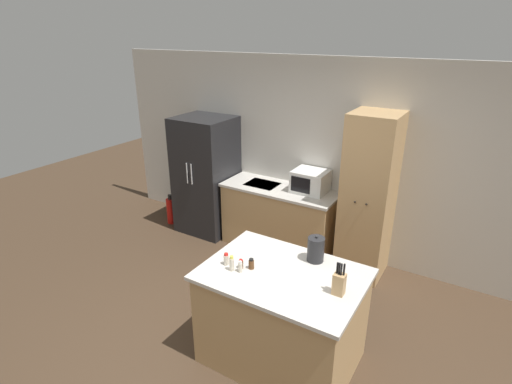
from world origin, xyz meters
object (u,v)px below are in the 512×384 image
(knife_block, at_px, (339,283))
(spice_bottle_green_herb, at_px, (232,264))
(refrigerator, at_px, (206,175))
(fire_extinguisher, at_px, (171,210))
(microwave, at_px, (310,181))
(kettle, at_px, (316,249))
(pantry_cabinet, at_px, (368,198))
(spice_bottle_pale_salt, at_px, (251,264))
(spice_bottle_amber_oil, at_px, (226,259))
(spice_bottle_tall_dark, at_px, (240,267))
(spice_bottle_short_red, at_px, (241,264))

(knife_block, height_order, spice_bottle_green_herb, knife_block)
(refrigerator, height_order, spice_bottle_green_herb, refrigerator)
(fire_extinguisher, bearing_deg, microwave, 8.10)
(kettle, bearing_deg, knife_block, -45.41)
(refrigerator, relative_size, pantry_cabinet, 0.85)
(spice_bottle_pale_salt, bearing_deg, microwave, 99.73)
(spice_bottle_amber_oil, height_order, fire_extinguisher, spice_bottle_amber_oil)
(refrigerator, bearing_deg, spice_bottle_pale_salt, -43.46)
(knife_block, distance_m, spice_bottle_tall_dark, 0.85)
(pantry_cabinet, distance_m, spice_bottle_green_herb, 2.12)
(spice_bottle_short_red, xyz_separation_m, spice_bottle_green_herb, (-0.05, -0.07, 0.03))
(spice_bottle_green_herb, bearing_deg, refrigerator, 132.88)
(knife_block, bearing_deg, fire_extinguisher, 154.04)
(microwave, relative_size, spice_bottle_tall_dark, 4.20)
(fire_extinguisher, bearing_deg, spice_bottle_pale_salt, -33.24)
(microwave, height_order, knife_block, knife_block)
(spice_bottle_tall_dark, relative_size, fire_extinguisher, 0.22)
(fire_extinguisher, bearing_deg, refrigerator, 15.32)
(pantry_cabinet, xyz_separation_m, fire_extinguisher, (-3.02, -0.24, -0.81))
(knife_block, height_order, spice_bottle_pale_salt, knife_block)
(microwave, height_order, spice_bottle_tall_dark, microwave)
(spice_bottle_pale_salt, bearing_deg, refrigerator, 136.54)
(refrigerator, distance_m, knife_block, 3.28)
(refrigerator, xyz_separation_m, spice_bottle_amber_oil, (1.73, -1.92, 0.12))
(refrigerator, bearing_deg, spice_bottle_amber_oil, -47.88)
(knife_block, xyz_separation_m, fire_extinguisher, (-3.35, 1.63, -0.83))
(kettle, bearing_deg, spice_bottle_tall_dark, -133.29)
(kettle, bearing_deg, pantry_cabinet, 89.12)
(spice_bottle_tall_dark, relative_size, spice_bottle_amber_oil, 0.92)
(pantry_cabinet, xyz_separation_m, spice_bottle_pale_salt, (-0.45, -1.92, -0.03))
(spice_bottle_short_red, height_order, spice_bottle_amber_oil, spice_bottle_amber_oil)
(refrigerator, bearing_deg, kettle, -31.15)
(refrigerator, distance_m, spice_bottle_pale_salt, 2.70)
(microwave, distance_m, spice_bottle_tall_dark, 2.12)
(spice_bottle_short_red, xyz_separation_m, kettle, (0.51, 0.46, 0.07))
(refrigerator, bearing_deg, spice_bottle_tall_dark, -45.67)
(spice_bottle_pale_salt, height_order, kettle, kettle)
(spice_bottle_short_red, relative_size, kettle, 0.34)
(pantry_cabinet, relative_size, kettle, 8.02)
(pantry_cabinet, height_order, spice_bottle_amber_oil, pantry_cabinet)
(refrigerator, xyz_separation_m, spice_bottle_short_red, (1.87, -1.90, 0.11))
(pantry_cabinet, bearing_deg, fire_extinguisher, -175.51)
(fire_extinguisher, bearing_deg, spice_bottle_short_red, -34.76)
(pantry_cabinet, distance_m, knife_block, 1.90)
(refrigerator, relative_size, spice_bottle_tall_dark, 16.61)
(spice_bottle_amber_oil, bearing_deg, fire_extinguisher, 143.34)
(microwave, xyz_separation_m, fire_extinguisher, (-2.23, -0.32, -0.84))
(spice_bottle_tall_dark, bearing_deg, spice_bottle_pale_salt, 60.31)
(spice_bottle_amber_oil, bearing_deg, spice_bottle_pale_salt, 15.64)
(refrigerator, distance_m, microwave, 1.63)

